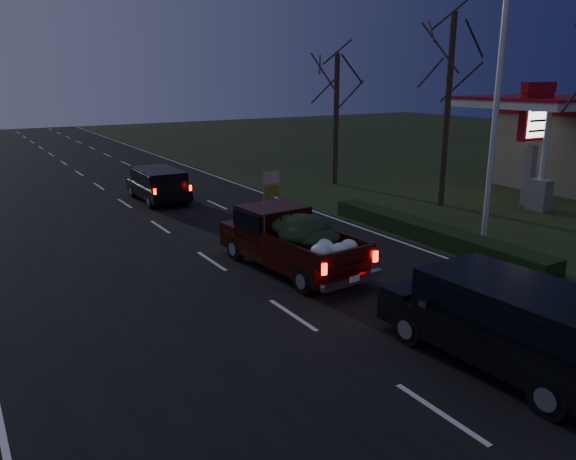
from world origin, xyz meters
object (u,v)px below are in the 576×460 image
pickup_truck (290,237)px  rear_suv (512,316)px  light_pole (498,87)px  gas_price_pylon (535,123)px  lead_suv (158,182)px

pickup_truck → rear_suv: pickup_truck is taller
light_pole → rear_suv: light_pole is taller
gas_price_pylon → lead_suv: gas_price_pylon is taller
pickup_truck → light_pole: bearing=-12.1°
light_pole → lead_suv: bearing=122.0°
gas_price_pylon → lead_suv: size_ratio=1.25×
lead_suv → pickup_truck: bearing=-88.1°
light_pole → gas_price_pylon: bearing=24.7°
gas_price_pylon → rear_suv: size_ratio=1.05×
pickup_truck → lead_suv: (-0.23, 11.63, -0.09)m
gas_price_pylon → pickup_truck: 14.59m
light_pole → pickup_truck: (-7.70, 1.05, -4.43)m
light_pole → lead_suv: light_pole is taller
lead_suv → rear_suv: 19.19m
rear_suv → lead_suv: bearing=90.1°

